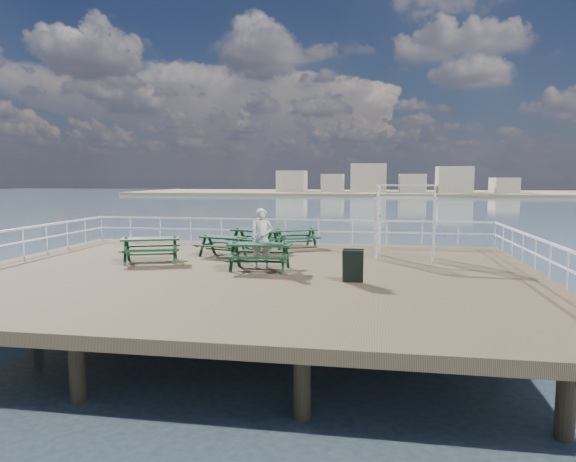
# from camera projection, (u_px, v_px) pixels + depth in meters

# --- Properties ---
(ground) EXTENTS (18.00, 14.00, 0.30)m
(ground) POSITION_uv_depth(u_px,v_px,m) (248.00, 275.00, 16.14)
(ground) COLOR brown
(ground) RESTS_ON ground
(sea_backdrop) EXTENTS (300.00, 300.00, 9.20)m
(sea_backdrop) POSITION_uv_depth(u_px,v_px,m) (406.00, 189.00, 145.55)
(sea_backdrop) COLOR #3B5463
(sea_backdrop) RESTS_ON ground
(railing) EXTENTS (17.77, 13.76, 1.10)m
(railing) POSITION_uv_depth(u_px,v_px,m) (263.00, 234.00, 18.56)
(railing) COLOR white
(railing) RESTS_ON ground
(picnic_table_a) EXTENTS (2.36, 2.14, 0.95)m
(picnic_table_a) POSITION_uv_depth(u_px,v_px,m) (151.00, 245.00, 17.70)
(picnic_table_a) COLOR #123218
(picnic_table_a) RESTS_ON ground
(picnic_table_b) EXTENTS (2.37, 2.15, 0.95)m
(picnic_table_b) POSITION_uv_depth(u_px,v_px,m) (256.00, 235.00, 20.50)
(picnic_table_b) COLOR #123218
(picnic_table_b) RESTS_ON ground
(picnic_table_c) EXTENTS (2.23, 2.10, 0.86)m
(picnic_table_c) POSITION_uv_depth(u_px,v_px,m) (295.00, 234.00, 21.37)
(picnic_table_c) COLOR #123218
(picnic_table_c) RESTS_ON ground
(picnic_table_d) EXTENTS (2.02, 1.80, 0.83)m
(picnic_table_d) POSITION_uv_depth(u_px,v_px,m) (223.00, 242.00, 19.05)
(picnic_table_d) COLOR #123218
(picnic_table_d) RESTS_ON ground
(picnic_table_e) EXTENTS (1.96, 1.58, 0.96)m
(picnic_table_e) POSITION_uv_depth(u_px,v_px,m) (260.00, 251.00, 16.18)
(picnic_table_e) COLOR #123218
(picnic_table_e) RESTS_ON ground
(trellis_arbor) EXTENTS (2.28, 1.41, 2.67)m
(trellis_arbor) POSITION_uv_depth(u_px,v_px,m) (405.00, 226.00, 18.38)
(trellis_arbor) COLOR white
(trellis_arbor) RESTS_ON ground
(sandwich_board) EXTENTS (0.58, 0.43, 0.94)m
(sandwich_board) POSITION_uv_depth(u_px,v_px,m) (353.00, 266.00, 14.26)
(sandwich_board) COLOR black
(sandwich_board) RESTS_ON ground
(person) EXTENTS (0.79, 0.60, 1.93)m
(person) POSITION_uv_depth(u_px,v_px,m) (262.00, 238.00, 16.53)
(person) COLOR silver
(person) RESTS_ON ground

